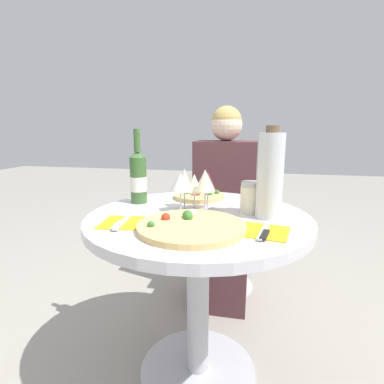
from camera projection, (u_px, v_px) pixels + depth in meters
The scene contains 16 objects.
ground_plane at pixel (198, 371), 1.30m from camera, with size 12.00×12.00×0.00m, color gray.
dining_table at pixel (198, 256), 1.19m from camera, with size 0.86×0.86×0.71m.
chair_behind_diner at pixel (225, 224), 2.00m from camera, with size 0.43×0.43×0.84m.
seated_diner at pixel (223, 214), 1.83m from camera, with size 0.37×0.47×1.17m.
pizza_large at pixel (191, 226), 0.99m from camera, with size 0.36×0.36×0.05m.
pizza_small_far at pixel (199, 195), 1.42m from camera, with size 0.23×0.23×0.05m.
wine_bottle at pixel (138, 177), 1.32m from camera, with size 0.07×0.07×0.32m.
tall_carafe at pixel (270, 175), 1.08m from camera, with size 0.09×0.09×0.34m.
sugar_shaker at pixel (250, 198), 1.17m from camera, with size 0.08×0.08×0.12m.
wine_glass_center at pixel (194, 184), 1.20m from camera, with size 0.07×0.07×0.15m.
wine_glass_front_left at pixel (180, 183), 1.17m from camera, with size 0.08×0.08×0.16m.
wine_glass_front_right at pixel (205, 181), 1.15m from camera, with size 0.08×0.08×0.17m.
wine_glass_back_left at pixel (184, 180), 1.24m from camera, with size 0.07×0.07×0.16m.
wine_glass_back_right at pixel (208, 182), 1.22m from camera, with size 0.07×0.07×0.15m.
place_setting_left at pixel (123, 222), 1.05m from camera, with size 0.17×0.19×0.01m.
place_setting_right at pixel (264, 231), 0.96m from camera, with size 0.18×0.19×0.01m.
Camera 1 is at (0.20, -1.09, 1.04)m, focal length 28.00 mm.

